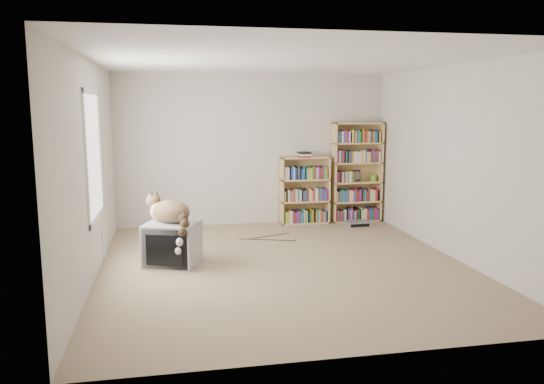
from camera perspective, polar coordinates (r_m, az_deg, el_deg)
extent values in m
cube|color=tan|center=(6.68, 1.33, -7.91)|extent=(4.50, 5.00, 0.01)
cube|color=beige|center=(8.88, -2.08, 4.55)|extent=(4.50, 0.02, 2.50)
cube|color=beige|center=(4.04, 8.95, -1.05)|extent=(4.50, 0.02, 2.50)
cube|color=beige|center=(6.34, -18.92, 2.23)|extent=(0.02, 5.00, 2.50)
cube|color=beige|center=(7.25, 19.06, 3.03)|extent=(0.02, 5.00, 2.50)
cube|color=white|center=(6.41, 1.42, 13.98)|extent=(4.50, 5.00, 0.02)
cube|color=white|center=(6.52, -18.64, 3.75)|extent=(0.02, 1.22, 1.52)
cube|color=#A1A0A3|center=(6.76, -10.67, -5.50)|extent=(0.78, 0.74, 0.54)
cube|color=black|center=(6.52, -11.46, -6.07)|extent=(0.55, 0.22, 0.50)
cube|color=black|center=(6.50, -11.51, -6.20)|extent=(0.44, 0.17, 0.38)
cube|color=black|center=(6.87, -10.32, -5.33)|extent=(0.46, 0.42, 0.32)
ellipsoid|color=#332115|center=(6.68, -10.84, -2.06)|extent=(0.62, 0.58, 0.29)
ellipsoid|color=#332115|center=(6.61, -9.90, -2.25)|extent=(0.34, 0.35, 0.21)
ellipsoid|color=tan|center=(6.77, -12.14, -2.05)|extent=(0.28, 0.28, 0.23)
ellipsoid|color=#332115|center=(6.80, -12.64, -0.87)|extent=(0.25, 0.25, 0.17)
sphere|color=beige|center=(6.85, -13.10, -1.03)|extent=(0.10, 0.10, 0.07)
cone|color=black|center=(6.76, -12.83, -0.24)|extent=(0.10, 0.11, 0.09)
cone|color=black|center=(6.83, -12.31, -0.12)|extent=(0.10, 0.11, 0.09)
cube|color=tan|center=(9.07, 6.63, 2.05)|extent=(0.02, 0.30, 1.70)
cube|color=tan|center=(9.35, 11.46, 2.14)|extent=(0.03, 0.30, 1.70)
cube|color=tan|center=(9.33, 8.79, 2.20)|extent=(0.85, 0.03, 1.70)
cube|color=tan|center=(9.14, 9.21, 7.31)|extent=(0.85, 0.30, 0.02)
cube|color=tan|center=(9.34, 8.95, -3.00)|extent=(0.85, 0.30, 0.03)
cube|color=tan|center=(9.28, 9.01, -0.98)|extent=(0.85, 0.30, 0.03)
cube|color=tan|center=(9.23, 9.06, 1.07)|extent=(0.85, 0.30, 0.02)
cube|color=tan|center=(9.19, 9.11, 3.13)|extent=(0.85, 0.30, 0.02)
cube|color=tan|center=(9.16, 9.16, 5.22)|extent=(0.85, 0.30, 0.02)
cube|color=#AF1734|center=(9.32, 8.97, -2.36)|extent=(0.77, 0.24, 0.19)
cube|color=#1A43AB|center=(9.26, 9.02, -0.33)|extent=(0.77, 0.24, 0.19)
cube|color=#136C27|center=(9.21, 9.07, 1.73)|extent=(0.77, 0.24, 0.19)
cube|color=beige|center=(9.18, 9.13, 3.80)|extent=(0.77, 0.24, 0.19)
cube|color=black|center=(9.15, 9.18, 5.89)|extent=(0.77, 0.24, 0.19)
cube|color=tan|center=(8.88, 1.03, 0.12)|extent=(0.03, 0.30, 1.13)
cube|color=tan|center=(9.08, 5.97, 0.27)|extent=(0.02, 0.30, 1.13)
cube|color=tan|center=(9.10, 3.31, 0.32)|extent=(0.82, 0.03, 1.13)
cube|color=tan|center=(8.90, 3.56, 3.72)|extent=(0.82, 0.30, 0.02)
cube|color=tan|center=(9.08, 3.49, -3.27)|extent=(0.82, 0.30, 0.03)
cube|color=tan|center=(9.00, 3.52, -0.97)|extent=(0.82, 0.30, 0.03)
cube|color=tan|center=(8.95, 3.54, 1.36)|extent=(0.82, 0.30, 0.02)
cube|color=#AF1734|center=(9.05, 3.50, -2.60)|extent=(0.74, 0.24, 0.19)
cube|color=#1A43AB|center=(8.99, 3.52, -0.29)|extent=(0.74, 0.24, 0.19)
cube|color=#136C27|center=(8.93, 3.55, 2.05)|extent=(0.74, 0.24, 0.19)
cube|color=#AF1734|center=(8.86, 3.53, 4.05)|extent=(0.21, 0.27, 0.09)
cylinder|color=#58AA30|center=(9.33, 10.84, 1.51)|extent=(0.10, 0.10, 0.11)
cube|color=black|center=(9.32, 9.06, 1.78)|extent=(0.14, 0.05, 0.18)
cube|color=#A9A9AD|center=(8.92, 9.21, -3.38)|extent=(0.40, 0.30, 0.09)
cube|color=silver|center=(7.14, -17.73, -4.58)|extent=(0.01, 0.08, 0.13)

